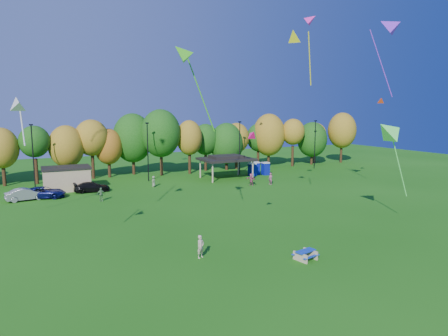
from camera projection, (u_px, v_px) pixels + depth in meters
name	position (u px, v px, depth m)	size (l,w,h in m)	color
ground	(280.00, 282.00, 25.56)	(160.00, 160.00, 0.00)	#19600F
tree_line	(121.00, 141.00, 64.96)	(93.57, 10.55, 11.15)	black
lamp_posts	(148.00, 150.00, 61.46)	(64.50, 0.25, 9.09)	black
utility_building	(67.00, 178.00, 55.05)	(6.30, 4.30, 3.25)	tan
pavilion	(226.00, 159.00, 64.12)	(8.20, 6.20, 3.77)	tan
porta_potties	(258.00, 169.00, 67.82)	(3.75, 2.26, 2.18)	#0B1794
picnic_table	(305.00, 254.00, 29.40)	(1.89, 1.68, 0.70)	tan
kite_flyer	(201.00, 247.00, 29.71)	(0.64, 0.42, 1.75)	#C1A691
car_b	(26.00, 194.00, 48.75)	(1.61, 4.61, 1.52)	gray
car_c	(43.00, 193.00, 49.94)	(2.41, 5.22, 1.45)	#0E1356
car_d	(92.00, 187.00, 53.84)	(1.90, 4.68, 1.36)	black
far_person_1	(101.00, 194.00, 48.27)	(0.99, 0.41, 1.68)	#5C8C55
far_person_3	(154.00, 181.00, 57.40)	(0.78, 0.51, 1.59)	#6E8259
far_person_4	(251.00, 179.00, 58.46)	(1.68, 0.53, 1.81)	#A9466C
far_person_5	(271.00, 179.00, 59.11)	(0.65, 0.43, 1.79)	#9F4A70
kite_5	(387.00, 131.00, 36.30)	(4.85, 2.47, 7.87)	#54EE54
kite_6	(381.00, 100.00, 56.27)	(1.68, 1.74, 1.41)	#F53E1C
kite_7	(311.00, 19.00, 41.15)	(1.92, 1.91, 1.56)	#DC249A
kite_8	(294.00, 36.00, 37.31)	(2.99, 2.72, 5.53)	yellow
kite_11	(253.00, 134.00, 32.88)	(0.89, 1.14, 1.09)	#FF0E73
kite_13	(17.00, 103.00, 24.89)	(1.29, 2.24, 3.48)	#B3B3B3
kite_14	(181.00, 53.00, 32.20)	(4.38, 2.28, 7.48)	green
kite_15	(387.00, 26.00, 41.97)	(3.84, 4.70, 8.67)	purple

